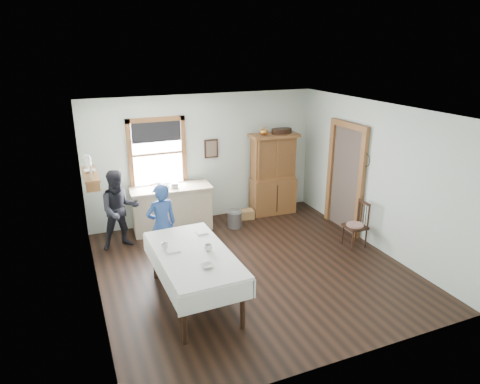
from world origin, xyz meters
The scene contains 20 objects.
room centered at (0.00, 0.00, 1.35)m, with size 5.01×5.01×2.70m.
window centered at (-1.00, 2.47, 1.63)m, with size 1.18×0.07×1.48m.
doorway centered at (2.46, 0.85, 1.16)m, with size 0.09×1.14×2.22m.
wall_shelf centered at (-2.37, 1.54, 1.57)m, with size 0.24×1.00×0.44m.
framed_picture centered at (0.15, 2.46, 1.55)m, with size 0.30×0.04×0.40m, color black.
rug_beater centered at (2.45, 0.30, 1.72)m, with size 0.27×0.27×0.01m, color black.
work_counter centered at (-0.85, 2.11, 0.46)m, with size 1.62×0.61×0.93m, color #CCB48E.
china_hutch centered at (1.49, 2.17, 0.90)m, with size 1.06×0.50×1.81m, color brown.
dining_table centered at (-1.19, -0.57, 0.40)m, with size 1.06×2.01×0.81m, color silver.
spindle_chair centered at (2.15, 0.03, 0.44)m, with size 0.41×0.41×0.89m, color black.
pail centered at (0.39, 1.73, 0.17)m, with size 0.31×0.31×0.33m, color gray.
wicker_basket centered at (0.79, 2.06, 0.10)m, with size 0.33×0.23×0.19m, color #9B7A46.
woman_blue centered at (-1.35, 0.76, 0.68)m, with size 0.49×0.32×1.35m, color navy.
figure_dark centered at (-1.93, 1.70, 0.70)m, with size 0.68×0.53×1.40m, color black.
table_cup_a centered at (-0.97, -0.60, 0.85)m, with size 0.12×0.12×0.10m, color silver.
table_cup_b centered at (-1.55, -0.31, 0.85)m, with size 0.11×0.11×0.10m, color silver.
table_bowl centered at (-1.14, -1.06, 0.83)m, with size 0.20×0.20×0.05m, color silver.
counter_book centered at (-1.16, 2.25, 0.94)m, with size 0.17×0.23×0.02m, color brown.
counter_bowl centered at (-0.96, 2.09, 0.96)m, with size 0.18×0.18×0.06m, color silver.
shelf_bowl centered at (-2.37, 1.55, 1.60)m, with size 0.22×0.22×0.05m, color silver.
Camera 1 is at (-2.71, -5.94, 3.67)m, focal length 32.00 mm.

